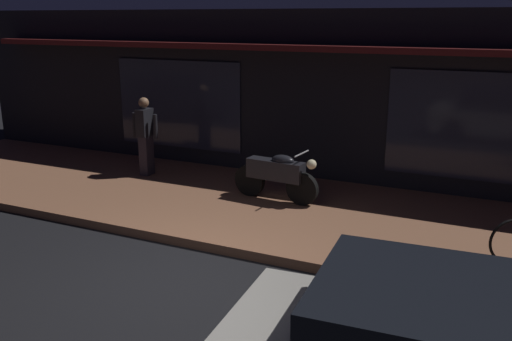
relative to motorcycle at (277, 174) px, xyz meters
The scene contains 5 objects.
ground_plane 3.37m from the motorcycle, 89.74° to the right, with size 60.00×60.00×0.00m, color black.
sidewalk_slab 0.65m from the motorcycle, 87.17° to the right, with size 18.00×4.00×0.15m, color brown.
storefront_building 3.29m from the motorcycle, 89.72° to the left, with size 18.00×3.30×3.60m.
motorcycle is the anchor object (origin of this frame).
person_photographer 3.27m from the motorcycle, behind, with size 0.61×0.39×1.67m.
Camera 1 is at (3.76, -5.68, 3.44)m, focal length 38.70 mm.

